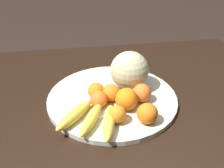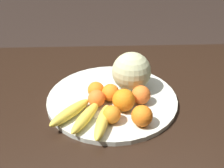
% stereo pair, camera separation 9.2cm
% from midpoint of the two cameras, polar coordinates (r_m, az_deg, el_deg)
% --- Properties ---
extents(kitchen_table, '(1.30, 0.99, 0.73)m').
position_cam_midpoint_polar(kitchen_table, '(1.01, 4.08, -8.01)').
color(kitchen_table, black).
rests_on(kitchen_table, ground_plane).
extents(fruit_bowl, '(0.47, 0.47, 0.02)m').
position_cam_midpoint_polar(fruit_bowl, '(0.95, 2.77, -3.03)').
color(fruit_bowl, beige).
rests_on(fruit_bowl, kitchen_table).
extents(melon, '(0.14, 0.14, 0.14)m').
position_cam_midpoint_polar(melon, '(0.96, 7.00, 2.62)').
color(melon, '#B2B789').
rests_on(melon, fruit_bowl).
extents(banana_bunch, '(0.21, 0.21, 0.04)m').
position_cam_midpoint_polar(banana_bunch, '(0.82, -2.53, -7.15)').
color(banana_bunch, brown).
rests_on(banana_bunch, fruit_bowl).
extents(orange_front_left, '(0.07, 0.07, 0.07)m').
position_cam_midpoint_polar(orange_front_left, '(0.90, 9.24, -2.44)').
color(orange_front_left, orange).
rests_on(orange_front_left, fruit_bowl).
extents(orange_front_right, '(0.08, 0.08, 0.08)m').
position_cam_midpoint_polar(orange_front_right, '(0.86, 5.63, -3.61)').
color(orange_front_right, orange).
rests_on(orange_front_right, fruit_bowl).
extents(orange_mid_center, '(0.07, 0.07, 0.07)m').
position_cam_midpoint_polar(orange_mid_center, '(0.81, 9.80, -6.96)').
color(orange_mid_center, orange).
rests_on(orange_mid_center, fruit_bowl).
extents(orange_back_left, '(0.06, 0.06, 0.06)m').
position_cam_midpoint_polar(orange_back_left, '(0.81, 3.18, -6.77)').
color(orange_back_left, orange).
rests_on(orange_back_left, fruit_bowl).
extents(orange_back_right, '(0.06, 0.06, 0.06)m').
position_cam_midpoint_polar(orange_back_right, '(0.91, 2.58, -1.98)').
color(orange_back_right, orange).
rests_on(orange_back_right, fruit_bowl).
extents(orange_top_small, '(0.06, 0.06, 0.06)m').
position_cam_midpoint_polar(orange_top_small, '(0.93, -0.68, -1.30)').
color(orange_top_small, orange).
rests_on(orange_top_small, fruit_bowl).
extents(orange_side_extra, '(0.06, 0.06, 0.06)m').
position_cam_midpoint_polar(orange_side_extra, '(0.88, -0.37, -3.26)').
color(orange_side_extra, orange).
rests_on(orange_side_extra, fruit_bowl).
extents(produce_tag, '(0.08, 0.06, 0.00)m').
position_cam_midpoint_polar(produce_tag, '(0.86, 0.93, -6.33)').
color(produce_tag, white).
rests_on(produce_tag, fruit_bowl).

